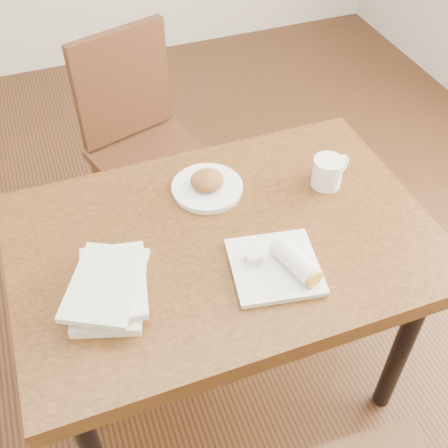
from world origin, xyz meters
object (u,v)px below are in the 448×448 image
object	(u,v)px
chair_far	(142,136)
plate_scone	(207,185)
coffee_mug	(328,171)
book_stack	(110,287)
table	(224,256)
plate_burrito	(281,265)

from	to	relation	value
chair_far	plate_scone	xyz separation A→B (m)	(0.07, -0.62, 0.22)
chair_far	coffee_mug	size ratio (longest dim) A/B	6.99
chair_far	book_stack	size ratio (longest dim) A/B	3.18
table	plate_scone	size ratio (longest dim) A/B	5.44
plate_scone	chair_far	bearing A→B (deg)	96.57
coffee_mug	plate_burrito	world-z (taller)	coffee_mug
plate_burrito	book_stack	xyz separation A→B (m)	(-0.44, 0.08, 0.01)
chair_far	book_stack	xyz separation A→B (m)	(-0.29, -0.91, 0.23)
table	chair_far	world-z (taller)	chair_far
chair_far	plate_scone	size ratio (longest dim) A/B	4.35
coffee_mug	book_stack	bearing A→B (deg)	-164.72
table	coffee_mug	world-z (taller)	coffee_mug
table	plate_burrito	distance (m)	0.23
coffee_mug	book_stack	xyz separation A→B (m)	(-0.72, -0.20, -0.02)
plate_scone	coffee_mug	size ratio (longest dim) A/B	1.61
plate_burrito	plate_scone	bearing A→B (deg)	101.87
table	coffee_mug	bearing A→B (deg)	15.19
table	plate_scone	xyz separation A→B (m)	(0.02, 0.20, 0.11)
plate_scone	plate_burrito	distance (m)	0.38
plate_scone	book_stack	bearing A→B (deg)	-140.97
book_stack	table	bearing A→B (deg)	15.37
plate_scone	coffee_mug	bearing A→B (deg)	-15.09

